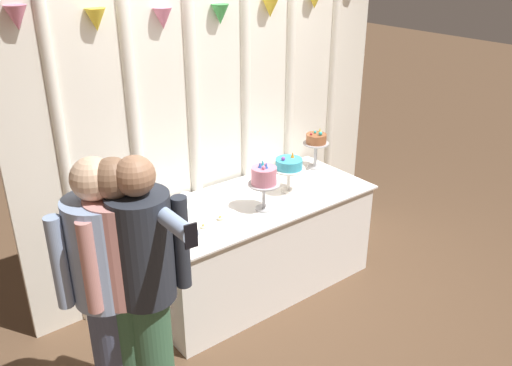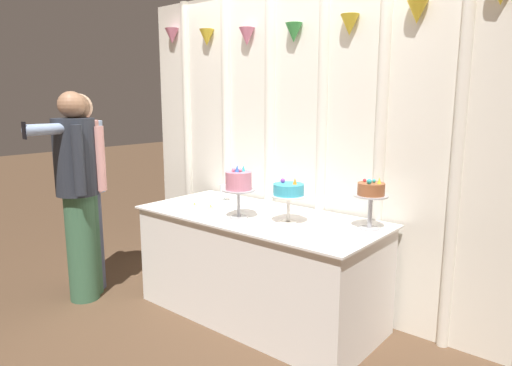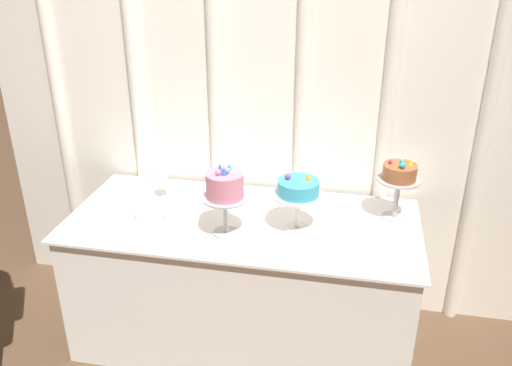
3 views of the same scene
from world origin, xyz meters
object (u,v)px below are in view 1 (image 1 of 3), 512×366
Objects in this scene: cake_display_center at (289,166)px; tealight_far_left at (203,227)px; guest_man_dark_suit at (146,288)px; guest_man_pink_jacket at (126,288)px; guest_girl_blue_dress at (108,289)px; cake_table at (256,244)px; cake_display_leftmost at (264,178)px; cake_display_rightmost at (316,142)px; tealight_near_left at (220,219)px; wine_glass at (185,198)px.

tealight_far_left is (-0.86, -0.08, -0.21)m from cake_display_center.
guest_man_dark_suit is 1.01× the size of guest_man_pink_jacket.
guest_man_pink_jacket is (0.08, -0.06, 0.00)m from guest_girl_blue_dress.
guest_man_dark_suit is (-1.30, -0.71, 0.54)m from cake_table.
cake_display_leftmost is 0.23× the size of guest_man_pink_jacket.
cake_display_rightmost is at bearing 12.51° from tealight_far_left.
cake_display_center reaches higher than tealight_far_left.
cake_display_center is at bearing -7.48° from cake_table.
cake_display_center reaches higher than cake_table.
cake_display_leftmost reaches higher than tealight_near_left.
cake_display_center is 0.86m from wine_glass.
tealight_far_left is at bearing -174.46° from cake_display_center.
wine_glass is 3.03× the size of tealight_far_left.
cake_display_leftmost is at bearing -158.20° from cake_display_rightmost.
cake_display_leftmost is 1.47m from guest_girl_blue_dress.
cake_display_leftmost is 1.37m from guest_man_dark_suit.
guest_man_pink_jacket is (-1.38, -0.62, 0.53)m from cake_table.
guest_man_dark_suit is (-0.90, -0.61, 0.13)m from tealight_near_left.
tealight_far_left is 0.97m from guest_man_pink_jacket.
wine_glass is at bearing 144.14° from cake_display_leftmost.
cake_display_rightmost reaches higher than cake_table.
guest_man_pink_jacket is (-0.82, -0.50, 0.13)m from tealight_far_left.
cake_display_leftmost is 0.23× the size of guest_girl_blue_dress.
tealight_near_left is (-1.21, -0.28, -0.23)m from cake_display_rightmost.
guest_girl_blue_dress is (-1.46, -0.57, 0.53)m from cake_table.
cake_display_rightmost is at bearing 23.54° from cake_display_center.
cake_display_rightmost is 0.21× the size of guest_girl_blue_dress.
guest_man_pink_jacket reaches higher than cake_display_center.
cake_display_center is at bearing -14.80° from wine_glass.
guest_girl_blue_dress reaches higher than wine_glass.
guest_girl_blue_dress reaches higher than cake_display_center.
tealight_far_left is 0.95m from guest_man_dark_suit.
cake_display_center is 6.41× the size of tealight_near_left.
wine_glass is at bearing 38.44° from guest_girl_blue_dress.
guest_man_pink_jacket is (-1.33, -0.46, -0.12)m from cake_display_leftmost.
guest_man_dark_suit reaches higher than cake_display_center.
wine_glass is 1.18m from guest_man_pink_jacket.
cake_display_rightmost is 2.49× the size of wine_glass.
guest_girl_blue_dress is at bearing 144.03° from guest_man_pink_jacket.
guest_girl_blue_dress is at bearing -163.95° from cake_display_leftmost.
guest_man_dark_suit is at bearing -45.74° from guest_man_pink_jacket.
cake_display_rightmost reaches higher than wine_glass.
cake_display_rightmost is at bearing 18.27° from guest_girl_blue_dress.
wine_glass is (-0.82, 0.22, -0.12)m from cake_display_center.
guest_man_pink_jacket is at bearing -137.08° from wine_glass.
guest_girl_blue_dress reaches higher than cake_display_leftmost.
cake_display_rightmost is 1.42m from tealight_far_left.
tealight_far_left is at bearing -167.49° from cake_display_rightmost.
wine_glass is (-0.52, 0.18, 0.50)m from cake_table.
cake_display_center is 1.74m from guest_man_dark_suit.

